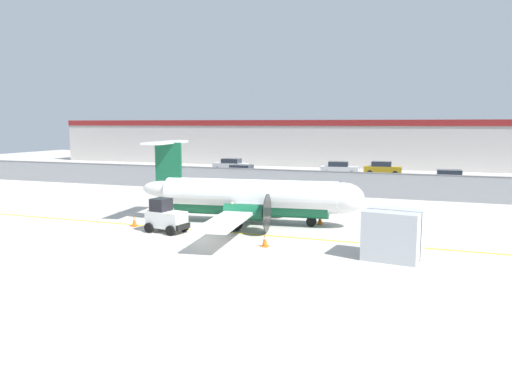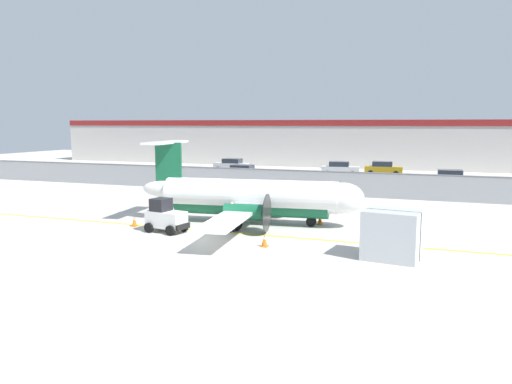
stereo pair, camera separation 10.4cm
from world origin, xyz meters
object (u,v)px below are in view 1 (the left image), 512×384
at_px(traffic_cone_near_right, 172,211).
at_px(parked_car_3, 382,168).
at_px(baggage_tug, 166,217).
at_px(commuter_airplane, 254,198).
at_px(parked_car_4, 450,178).
at_px(parked_car_1, 243,172).
at_px(traffic_cone_near_left, 265,240).
at_px(parked_car_2, 339,169).
at_px(ground_crew_worker, 232,215).
at_px(traffic_cone_far_left, 134,221).
at_px(parked_car_0, 231,165).
at_px(cargo_container, 393,235).
at_px(traffic_cone_far_right, 320,219).

xyz_separation_m(traffic_cone_near_right, parked_car_3, (10.38, 30.31, 0.58)).
distance_m(baggage_tug, parked_car_3, 35.72).
bearing_deg(commuter_airplane, parked_car_4, 56.26).
bearing_deg(parked_car_1, traffic_cone_near_left, -64.52).
relative_size(traffic_cone_near_left, parked_car_2, 0.15).
relative_size(ground_crew_worker, traffic_cone_far_left, 2.66).
relative_size(parked_car_2, parked_car_4, 1.02).
bearing_deg(traffic_cone_far_left, ground_crew_worker, 4.61).
bearing_deg(parked_car_3, commuter_airplane, -100.89).
bearing_deg(parked_car_0, parked_car_1, 120.05).
xyz_separation_m(commuter_airplane, parked_car_1, (-8.98, 20.91, -0.71)).
bearing_deg(traffic_cone_near_right, cargo_container, -21.86).
bearing_deg(traffic_cone_near_right, parked_car_0, 105.38).
height_order(traffic_cone_near_left, parked_car_3, parked_car_3).
bearing_deg(cargo_container, traffic_cone_near_right, 165.89).
distance_m(commuter_airplane, baggage_tug, 5.51).
bearing_deg(ground_crew_worker, cargo_container, -153.63).
distance_m(traffic_cone_near_left, traffic_cone_far_left, 9.04).
relative_size(cargo_container, traffic_cone_far_right, 4.14).
bearing_deg(parked_car_1, cargo_container, -54.43).
xyz_separation_m(cargo_container, traffic_cone_near_left, (-6.08, 0.12, -0.79)).
xyz_separation_m(baggage_tug, parked_car_0, (-10.05, 33.18, 0.04)).
relative_size(traffic_cone_near_left, parked_car_1, 0.15).
relative_size(baggage_tug, parked_car_2, 0.57).
height_order(commuter_airplane, traffic_cone_far_left, commuter_airplane).
relative_size(baggage_tug, ground_crew_worker, 1.45).
bearing_deg(parked_car_2, traffic_cone_near_right, -108.15).
distance_m(baggage_tug, ground_crew_worker, 3.71).
relative_size(traffic_cone_far_left, parked_car_4, 0.15).
relative_size(traffic_cone_near_right, traffic_cone_far_right, 1.00).
distance_m(traffic_cone_far_left, traffic_cone_far_right, 11.04).
bearing_deg(traffic_cone_near_left, parked_car_1, 113.70).
bearing_deg(parked_car_0, parked_car_3, -175.30).
bearing_deg(parked_car_1, parked_car_0, 122.07).
xyz_separation_m(traffic_cone_near_right, parked_car_2, (5.74, 28.43, 0.58)).
bearing_deg(baggage_tug, traffic_cone_far_left, 172.65).
bearing_deg(parked_car_2, ground_crew_worker, -96.89).
relative_size(traffic_cone_far_right, parked_car_2, 0.15).
bearing_deg(baggage_tug, parked_car_3, 85.70).
distance_m(cargo_container, traffic_cone_near_right, 15.65).
bearing_deg(traffic_cone_far_right, parked_car_1, 122.94).
bearing_deg(cargo_container, parked_car_4, 91.62).
relative_size(parked_car_0, parked_car_4, 0.99).
bearing_deg(baggage_tug, ground_crew_worker, 28.42).
relative_size(traffic_cone_near_left, parked_car_4, 0.15).
bearing_deg(parked_car_0, traffic_cone_near_left, 115.13).
height_order(commuter_airplane, traffic_cone_near_left, commuter_airplane).
distance_m(parked_car_2, parked_car_3, 5.00).
distance_m(ground_crew_worker, traffic_cone_near_left, 3.78).
xyz_separation_m(baggage_tug, parked_car_2, (3.59, 32.88, 0.04)).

